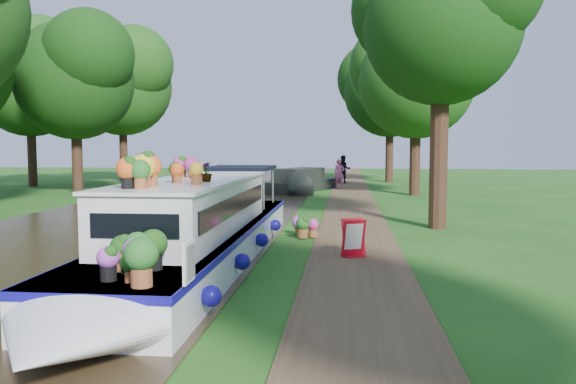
{
  "coord_description": "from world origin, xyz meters",
  "views": [
    {
      "loc": [
        0.94,
        -14.89,
        2.58
      ],
      "look_at": [
        -0.68,
        0.62,
        1.3
      ],
      "focal_mm": 35.0,
      "sensor_mm": 36.0,
      "label": 1
    }
  ],
  "objects_px": {
    "sandwich_board": "(354,240)",
    "plant_boat": "(196,227)",
    "pedestrian_dark": "(344,169)",
    "pedestrian_pink": "(339,174)",
    "second_boat": "(299,182)"
  },
  "relations": [
    {
      "from": "plant_boat",
      "to": "sandwich_board",
      "type": "xyz_separation_m",
      "value": [
        3.37,
        1.31,
        -0.43
      ]
    },
    {
      "from": "sandwich_board",
      "to": "pedestrian_dark",
      "type": "relative_size",
      "value": 0.45
    },
    {
      "from": "second_boat",
      "to": "pedestrian_dark",
      "type": "relative_size",
      "value": 3.77
    },
    {
      "from": "plant_boat",
      "to": "pedestrian_dark",
      "type": "relative_size",
      "value": 7.04
    },
    {
      "from": "pedestrian_dark",
      "to": "pedestrian_pink",
      "type": "bearing_deg",
      "value": -98.5
    },
    {
      "from": "sandwich_board",
      "to": "pedestrian_pink",
      "type": "xyz_separation_m",
      "value": [
        -0.62,
        21.26,
        0.49
      ]
    },
    {
      "from": "sandwich_board",
      "to": "pedestrian_dark",
      "type": "distance_m",
      "value": 25.71
    },
    {
      "from": "plant_boat",
      "to": "second_boat",
      "type": "distance_m",
      "value": 20.21
    },
    {
      "from": "plant_boat",
      "to": "pedestrian_dark",
      "type": "height_order",
      "value": "plant_boat"
    },
    {
      "from": "plant_boat",
      "to": "second_boat",
      "type": "bearing_deg",
      "value": 88.58
    },
    {
      "from": "plant_boat",
      "to": "sandwich_board",
      "type": "relative_size",
      "value": 15.54
    },
    {
      "from": "sandwich_board",
      "to": "plant_boat",
      "type": "bearing_deg",
      "value": 176.32
    },
    {
      "from": "second_boat",
      "to": "sandwich_board",
      "type": "xyz_separation_m",
      "value": [
        2.87,
        -18.89,
        -0.11
      ]
    },
    {
      "from": "plant_boat",
      "to": "pedestrian_dark",
      "type": "xyz_separation_m",
      "value": [
        3.01,
        27.02,
        0.14
      ]
    },
    {
      "from": "plant_boat",
      "to": "pedestrian_pink",
      "type": "distance_m",
      "value": 22.74
    }
  ]
}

